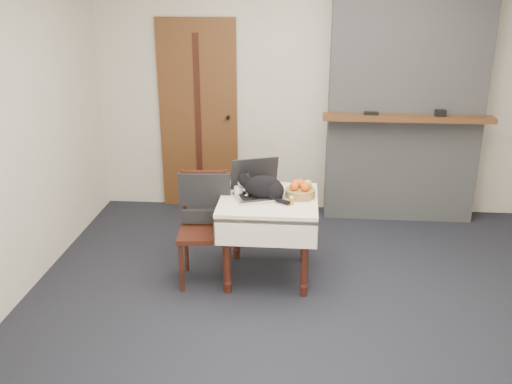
% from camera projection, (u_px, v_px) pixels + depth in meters
% --- Properties ---
extents(ground, '(4.50, 4.50, 0.00)m').
position_uv_depth(ground, '(311.00, 302.00, 4.40)').
color(ground, black).
rests_on(ground, ground).
extents(room_shell, '(4.52, 4.01, 2.61)m').
position_uv_depth(room_shell, '(318.00, 63.00, 4.22)').
color(room_shell, beige).
rests_on(room_shell, ground).
extents(door, '(0.82, 0.10, 2.00)m').
position_uv_depth(door, '(198.00, 116.00, 5.99)').
color(door, brown).
rests_on(door, ground).
extents(chimney, '(1.62, 0.48, 2.60)m').
position_uv_depth(chimney, '(406.00, 93.00, 5.61)').
color(chimney, gray).
rests_on(chimney, ground).
extents(side_table, '(0.78, 0.78, 0.70)m').
position_uv_depth(side_table, '(269.00, 211.00, 4.60)').
color(side_table, '#38140F').
rests_on(side_table, ground).
extents(laptop, '(0.48, 0.45, 0.29)m').
position_uv_depth(laptop, '(258.00, 187.00, 4.60)').
color(laptop, '#B7B7BC').
rests_on(laptop, side_table).
extents(cat, '(0.43, 0.27, 0.22)m').
position_uv_depth(cat, '(264.00, 188.00, 4.51)').
color(cat, black).
rests_on(cat, side_table).
extents(cream_jar, '(0.07, 0.07, 0.08)m').
position_uv_depth(cream_jar, '(238.00, 191.00, 4.60)').
color(cream_jar, white).
rests_on(cream_jar, side_table).
extents(pill_bottle, '(0.03, 0.03, 0.07)m').
position_uv_depth(pill_bottle, '(292.00, 200.00, 4.41)').
color(pill_bottle, '#B17015').
rests_on(pill_bottle, side_table).
extents(fruit_basket, '(0.24, 0.24, 0.14)m').
position_uv_depth(fruit_basket, '(300.00, 190.00, 4.57)').
color(fruit_basket, olive).
rests_on(fruit_basket, side_table).
extents(desk_clutter, '(0.13, 0.03, 0.01)m').
position_uv_depth(desk_clutter, '(286.00, 195.00, 4.62)').
color(desk_clutter, black).
rests_on(desk_clutter, side_table).
extents(chair, '(0.44, 0.43, 0.91)m').
position_uv_depth(chair, '(205.00, 211.00, 4.61)').
color(chair, '#38140F').
rests_on(chair, ground).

